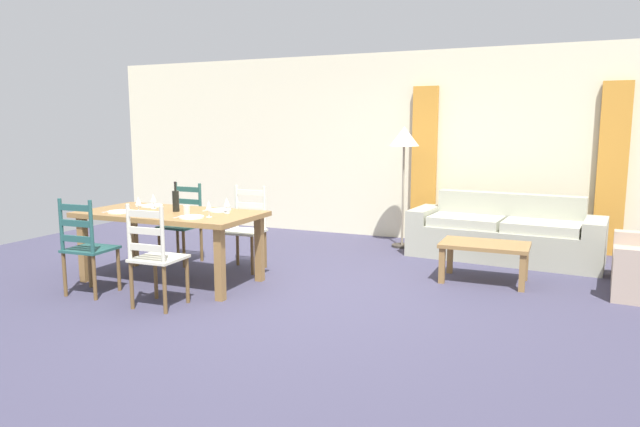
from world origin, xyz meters
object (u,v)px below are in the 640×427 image
dining_chair_near_right (155,256)px  wine_glass_near_right (209,206)px  dining_chair_far_left (183,223)px  wine_glass_far_left (153,199)px  wine_glass_far_right (227,203)px  wine_glass_near_left (138,202)px  dining_chair_far_right (246,228)px  couch (504,236)px  coffee_table (485,249)px  standing_lamp (404,144)px  dining_chair_near_left (87,247)px  wine_bottle (176,200)px  coffee_cup_primary (187,210)px  dining_table (171,220)px

dining_chair_near_right → wine_glass_near_right: dining_chair_near_right is taller
dining_chair_far_left → wine_glass_far_left: 0.77m
dining_chair_far_left → wine_glass_far_right: dining_chair_far_left is taller
wine_glass_near_left → dining_chair_far_right: bearing=51.2°
wine_glass_far_left → couch: wine_glass_far_left is taller
dining_chair_near_right → wine_glass_near_left: (-0.73, 0.65, 0.38)m
dining_chair_near_right → coffee_table: 3.35m
dining_chair_far_right → wine_glass_near_right: dining_chair_far_right is taller
wine_glass_near_right → standing_lamp: bearing=67.0°
wine_glass_near_right → wine_glass_far_left: 0.93m
dining_chair_far_left → dining_chair_near_left: bearing=-90.3°
wine_bottle → dining_chair_near_left: bearing=-121.9°
dining_chair_far_left → wine_glass_near_right: bearing=-42.2°
standing_lamp → dining_chair_near_right: bearing=-111.3°
dining_chair_far_left → wine_glass_far_left: dining_chair_far_left is taller
wine_bottle → coffee_cup_primary: size_ratio=3.51×
dining_chair_near_right → standing_lamp: 3.85m
wine_glass_near_left → wine_glass_far_right: size_ratio=1.00×
wine_glass_far_right → coffee_cup_primary: size_ratio=1.79×
dining_table → dining_chair_far_left: (-0.43, 0.78, -0.19)m
coffee_table → standing_lamp: standing_lamp is taller
dining_chair_far_right → wine_glass_far_right: bearing=-76.8°
dining_chair_far_right → wine_glass_near_left: (-0.75, -0.93, 0.38)m
dining_chair_far_right → wine_glass_far_right: (0.15, -0.63, 0.38)m
dining_chair_near_right → coffee_cup_primary: 0.81m
dining_chair_far_right → coffee_cup_primary: 0.92m
wine_glass_near_left → standing_lamp: size_ratio=0.10×
wine_glass_near_right → wine_glass_far_left: size_ratio=1.00×
dining_table → dining_chair_far_right: 0.92m
wine_glass_far_right → coffee_table: (2.46, 1.13, -0.51)m
dining_chair_near_left → wine_glass_far_left: 0.94m
dining_chair_far_right → wine_glass_far_right: size_ratio=5.96×
wine_glass_near_right → wine_glass_far_left: bearing=163.6°
wine_bottle → wine_glass_far_left: (-0.36, 0.08, -0.01)m
wine_bottle → wine_glass_near_left: (-0.34, -0.19, -0.01)m
couch → coffee_cup_primary: bearing=-138.4°
dining_chair_far_left → coffee_table: bearing=8.3°
dining_table → dining_chair_near_left: size_ratio=1.98×
dining_table → coffee_table: dining_table is taller
dining_chair_near_left → dining_chair_far_left: size_ratio=1.00×
dining_chair_far_left → couch: 3.98m
standing_lamp → wine_glass_far_left: bearing=-129.3°
wine_glass_near_right → coffee_table: 2.90m
wine_glass_far_left → coffee_table: 3.60m
dining_chair_far_left → dining_chair_far_right: bearing=0.4°
wine_glass_near_right → wine_glass_far_right: size_ratio=1.00×
dining_chair_near_right → dining_chair_far_left: size_ratio=1.00×
wine_glass_far_right → coffee_cup_primary: wine_glass_far_right is taller
wine_glass_far_right → dining_chair_far_right: bearing=103.2°
dining_chair_near_left → couch: 4.83m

